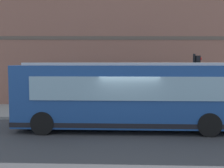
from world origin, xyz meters
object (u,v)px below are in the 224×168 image
Objects in this scene: city_bus_nearside at (127,96)px; fire_hydrant at (167,104)px; pedestrian_walking_along_curb at (86,99)px; pedestrian_near_building_entrance at (133,92)px; newspaper_vending_box at (224,105)px; traffic_light_near_corner at (196,72)px.

city_bus_nearside is 5.22m from fire_hydrant.
pedestrian_walking_along_curb is at bearing 107.09° from fire_hydrant.
city_bus_nearside is at bearing -143.58° from pedestrian_walking_along_curb.
newspaper_vending_box is (-2.49, -5.17, -0.47)m from pedestrian_near_building_entrance.
city_bus_nearside is 13.73× the size of fire_hydrant.
fire_hydrant is 5.09m from pedestrian_walking_along_curb.
city_bus_nearside is 2.99× the size of traffic_light_near_corner.
pedestrian_walking_along_curb is (2.82, 2.08, -0.53)m from city_bus_nearside.
newspaper_vending_box is (0.60, -8.05, -0.42)m from pedestrian_walking_along_curb.
city_bus_nearside is 6.31× the size of pedestrian_near_building_entrance.
traffic_light_near_corner is at bearing -141.03° from fire_hydrant.
newspaper_vending_box is at bearing -115.72° from pedestrian_near_building_entrance.
pedestrian_walking_along_curb is 8.08m from newspaper_vending_box.
fire_hydrant is (1.59, 1.29, -2.01)m from traffic_light_near_corner.
pedestrian_near_building_entrance is (3.09, -2.88, 0.04)m from pedestrian_walking_along_curb.
pedestrian_near_building_entrance is at bearing 50.77° from fire_hydrant.
city_bus_nearside is 5.98m from pedestrian_near_building_entrance.
pedestrian_walking_along_curb reaches higher than fire_hydrant.
traffic_light_near_corner reaches higher than fire_hydrant.
fire_hydrant is at bearing -72.91° from pedestrian_walking_along_curb.
newspaper_vending_box reaches higher than fire_hydrant.
newspaper_vending_box is at bearing -105.49° from fire_hydrant.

